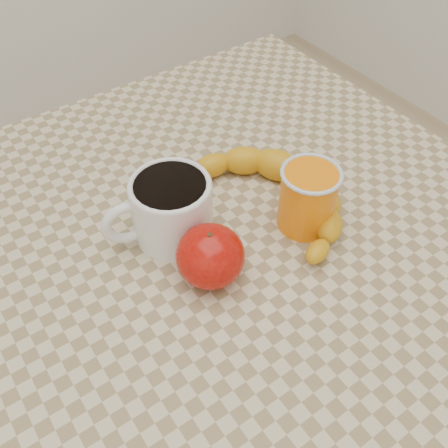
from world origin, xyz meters
TOP-DOWN VIEW (x-y plane):
  - ground at (0.00, 0.00)m, footprint 3.00×3.00m
  - table at (0.00, 0.00)m, footprint 0.80×0.80m
  - coffee_mug at (-0.05, 0.04)m, footprint 0.15×0.12m
  - orange_juice_glass at (0.10, -0.04)m, footprint 0.08×0.08m
  - apple at (-0.05, -0.05)m, footprint 0.10×0.10m
  - banana at (0.08, 0.01)m, footprint 0.27×0.33m

SIDE VIEW (x-z plane):
  - ground at x=0.00m, z-range 0.00..0.00m
  - table at x=0.00m, z-range 0.29..1.04m
  - banana at x=0.08m, z-range 0.75..0.80m
  - apple at x=-0.05m, z-range 0.75..0.83m
  - orange_juice_glass at x=0.10m, z-range 0.75..0.84m
  - coffee_mug at x=-0.05m, z-range 0.75..0.84m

